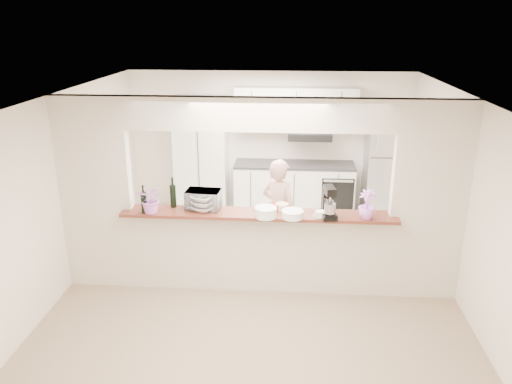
# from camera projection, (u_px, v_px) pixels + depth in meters

# --- Properties ---
(floor) EXTENTS (6.00, 6.00, 0.00)m
(floor) POSITION_uv_depth(u_px,v_px,m) (258.00, 288.00, 6.56)
(floor) COLOR gray
(floor) RESTS_ON ground
(tile_overlay) EXTENTS (5.00, 2.90, 0.01)m
(tile_overlay) POSITION_uv_depth(u_px,v_px,m) (265.00, 239.00, 8.01)
(tile_overlay) COLOR silver
(tile_overlay) RESTS_ON floor
(partition) EXTENTS (5.00, 0.15, 2.50)m
(partition) POSITION_uv_depth(u_px,v_px,m) (259.00, 181.00, 6.07)
(partition) COLOR beige
(partition) RESTS_ON floor
(bar_counter) EXTENTS (3.40, 0.38, 1.09)m
(bar_counter) POSITION_uv_depth(u_px,v_px,m) (258.00, 249.00, 6.36)
(bar_counter) COLOR beige
(bar_counter) RESTS_ON floor
(kitchen_cabinets) EXTENTS (3.15, 0.62, 2.25)m
(kitchen_cabinets) POSITION_uv_depth(u_px,v_px,m) (259.00, 161.00, 8.81)
(kitchen_cabinets) COLOR silver
(kitchen_cabinets) RESTS_ON floor
(refrigerator) EXTENTS (0.75, 0.70, 1.70)m
(refrigerator) POSITION_uv_depth(u_px,v_px,m) (387.00, 171.00, 8.63)
(refrigerator) COLOR #A9A9AE
(refrigerator) RESTS_ON floor
(flower_left) EXTENTS (0.38, 0.35, 0.36)m
(flower_left) POSITION_uv_depth(u_px,v_px,m) (152.00, 199.00, 6.09)
(flower_left) COLOR #ED7DCF
(flower_left) RESTS_ON bar_counter
(wine_bottle_a) EXTENTS (0.07, 0.07, 0.35)m
(wine_bottle_a) POSITION_uv_depth(u_px,v_px,m) (144.00, 202.00, 6.11)
(wine_bottle_a) COLOR black
(wine_bottle_a) RESTS_ON bar_counter
(wine_bottle_b) EXTENTS (0.08, 0.08, 0.39)m
(wine_bottle_b) POSITION_uv_depth(u_px,v_px,m) (173.00, 196.00, 6.29)
(wine_bottle_b) COLOR black
(wine_bottle_b) RESTS_ON bar_counter
(toaster_oven) EXTENTS (0.45, 0.32, 0.24)m
(toaster_oven) POSITION_uv_depth(u_px,v_px,m) (203.00, 199.00, 6.25)
(toaster_oven) COLOR #9E9EA2
(toaster_oven) RESTS_ON bar_counter
(serving_bowls) EXTENTS (0.35, 0.35, 0.20)m
(serving_bowls) POSITION_uv_depth(u_px,v_px,m) (203.00, 203.00, 6.17)
(serving_bowls) COLOR white
(serving_bowls) RESTS_ON bar_counter
(plate_stack_a) EXTENTS (0.27, 0.27, 0.12)m
(plate_stack_a) POSITION_uv_depth(u_px,v_px,m) (266.00, 212.00, 5.99)
(plate_stack_a) COLOR white
(plate_stack_a) RESTS_ON bar_counter
(plate_stack_b) EXTENTS (0.26, 0.26, 0.09)m
(plate_stack_b) POSITION_uv_depth(u_px,v_px,m) (292.00, 214.00, 5.97)
(plate_stack_b) COLOR white
(plate_stack_b) RESTS_ON bar_counter
(red_bowl) EXTENTS (0.15, 0.15, 0.07)m
(red_bowl) POSITION_uv_depth(u_px,v_px,m) (275.00, 206.00, 6.25)
(red_bowl) COLOR maroon
(red_bowl) RESTS_ON bar_counter
(tan_bowl) EXTENTS (0.16, 0.16, 0.08)m
(tan_bowl) POSITION_uv_depth(u_px,v_px,m) (282.00, 207.00, 6.24)
(tan_bowl) COLOR #CDB290
(tan_bowl) RESTS_ON bar_counter
(utensil_caddy) EXTENTS (0.27, 0.18, 0.24)m
(utensil_caddy) POSITION_uv_depth(u_px,v_px,m) (324.00, 209.00, 5.97)
(utensil_caddy) COLOR silver
(utensil_caddy) RESTS_ON bar_counter
(stand_mixer) EXTENTS (0.21, 0.29, 0.39)m
(stand_mixer) POSITION_uv_depth(u_px,v_px,m) (329.00, 203.00, 5.95)
(stand_mixer) COLOR black
(stand_mixer) RESTS_ON bar_counter
(flower_right) EXTENTS (0.24, 0.24, 0.36)m
(flower_right) POSITION_uv_depth(u_px,v_px,m) (367.00, 205.00, 5.91)
(flower_right) COLOR #B060B3
(flower_right) RESTS_ON bar_counter
(person) EXTENTS (0.67, 0.61, 1.53)m
(person) POSITION_uv_depth(u_px,v_px,m) (279.00, 212.00, 7.04)
(person) COLOR tan
(person) RESTS_ON floor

